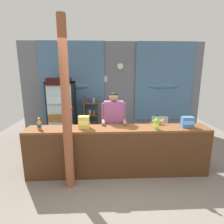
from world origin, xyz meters
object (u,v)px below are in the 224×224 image
timber_post (66,112)px  stall_counter (118,148)px  drink_fridge (62,107)px  soda_bottle_lime_soda (157,123)px  banana_bunch (158,122)px  soda_bottle_orange_soda (39,125)px  shopkeeper (114,120)px  snack_box_instant_noodle (84,122)px  snack_box_biscuit (187,122)px  bottle_shelf_rack (92,116)px  plastic_lawn_chair (159,128)px

timber_post → stall_counter: bearing=18.1°
drink_fridge → soda_bottle_lime_soda: (2.20, -1.96, 0.06)m
banana_bunch → soda_bottle_orange_soda: bearing=-174.5°
shopkeeper → snack_box_instant_noodle: bearing=-145.4°
banana_bunch → soda_bottle_lime_soda: bearing=-112.1°
soda_bottle_lime_soda → snack_box_biscuit: size_ratio=1.26×
bottle_shelf_rack → snack_box_biscuit: bearing=-46.8°
drink_fridge → snack_box_biscuit: bearing=-33.3°
timber_post → drink_fridge: bearing=105.1°
plastic_lawn_chair → snack_box_instant_noodle: bearing=-144.9°
stall_counter → snack_box_instant_noodle: size_ratio=15.04×
timber_post → soda_bottle_lime_soda: bearing=9.5°
soda_bottle_lime_soda → snack_box_biscuit: 0.64m
shopkeeper → snack_box_biscuit: size_ratio=7.08×
stall_counter → plastic_lawn_chair: 1.87m
soda_bottle_orange_soda → snack_box_biscuit: 2.82m
shopkeeper → soda_bottle_lime_soda: bearing=-35.1°
stall_counter → shopkeeper: (-0.07, 0.52, 0.42)m
bottle_shelf_rack → snack_box_instant_noodle: bottle_shelf_rack is taller
bottle_shelf_rack → snack_box_instant_noodle: (-0.01, -2.08, 0.40)m
bottle_shelf_rack → plastic_lawn_chair: bottle_shelf_rack is taller
drink_fridge → bottle_shelf_rack: size_ratio=1.45×
timber_post → bottle_shelf_rack: bearing=84.3°
stall_counter → shopkeeper: 0.67m
soda_bottle_lime_soda → snack_box_instant_noodle: 1.37m
soda_bottle_orange_soda → snack_box_instant_noodle: bearing=3.4°
snack_box_instant_noodle → snack_box_biscuit: 2.00m
snack_box_biscuit → banana_bunch: (-0.51, 0.21, -0.04)m
timber_post → drink_fridge: 2.33m
soda_bottle_orange_soda → shopkeeper: bearing=17.9°
drink_fridge → banana_bunch: 2.85m
plastic_lawn_chair → shopkeeper: bearing=-144.7°
timber_post → soda_bottle_orange_soda: bearing=148.9°
stall_counter → drink_fridge: (-1.49, 1.94, 0.43)m
plastic_lawn_chair → shopkeeper: size_ratio=0.54×
plastic_lawn_chair → snack_box_biscuit: 1.47m
shopkeeper → snack_box_biscuit: (1.41, -0.44, 0.06)m
soda_bottle_lime_soda → snack_box_instant_noodle: size_ratio=1.20×
soda_bottle_lime_soda → snack_box_instant_noodle: soda_bottle_lime_soda is taller
drink_fridge → bottle_shelf_rack: drink_fridge is taller
snack_box_biscuit → timber_post: bearing=-170.6°
stall_counter → bottle_shelf_rack: bearing=106.3°
soda_bottle_lime_soda → snack_box_biscuit: bearing=9.1°
shopkeeper → soda_bottle_lime_soda: 0.95m
soda_bottle_orange_soda → drink_fridge: bearing=90.4°
stall_counter → plastic_lawn_chair: bearing=49.6°
plastic_lawn_chair → soda_bottle_lime_soda: 1.64m
plastic_lawn_chair → soda_bottle_orange_soda: bearing=-153.2°
plastic_lawn_chair → shopkeeper: shopkeeper is taller
banana_bunch → snack_box_instant_noodle: bearing=-173.3°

